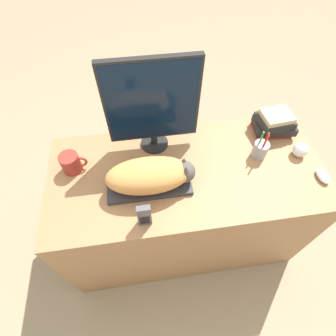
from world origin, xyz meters
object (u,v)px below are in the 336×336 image
Objects in this scene: monitor at (152,105)px; coffee_mug at (71,163)px; computer_mouse at (323,176)px; baseball at (300,150)px; cat at (152,175)px; phone at (144,216)px; book_stack at (274,123)px; keyboard at (149,185)px; pen_cup at (260,149)px.

coffee_mug is (-0.43, -0.11, -0.23)m from monitor.
monitor reaches higher than coffee_mug.
monitor is 5.28× the size of computer_mouse.
cat is at bearing -173.80° from baseball.
cat is 0.79m from baseball.
baseball is (0.78, 0.09, -0.06)m from cat.
monitor reaches higher than phone.
computer_mouse is 0.72× the size of phone.
coffee_mug reaches higher than baseball.
cat is at bearing 174.97° from computer_mouse.
book_stack reaches higher than coffee_mug.
monitor is 6.73× the size of baseball.
coffee_mug is at bearing 157.44° from cat.
monitor is 3.96× the size of coffee_mug.
cat is 0.42m from coffee_mug.
baseball is (-0.05, 0.16, 0.02)m from computer_mouse.
monitor reaches higher than keyboard.
cat is 0.58m from pen_cup.
monitor is 2.20× the size of book_stack.
book_stack is (0.13, 0.16, 0.01)m from pen_cup.
coffee_mug reaches higher than keyboard.
cat reaches higher than baseball.
phone is at bearing -101.53° from keyboard.
baseball is at bearing -67.66° from book_stack.
phone reaches higher than coffee_mug.
computer_mouse is 0.90m from phone.
monitor is at bearing 166.26° from baseball.
cat is at bearing -22.56° from coffee_mug.
monitor is (0.06, 0.27, 0.27)m from keyboard.
baseball is 0.20m from book_stack.
pen_cup is at bearing 25.23° from phone.
phone reaches higher than keyboard.
coffee_mug is 0.70× the size of pen_cup.
keyboard is 1.73× the size of book_stack.
keyboard is 4.17× the size of computer_mouse.
monitor is at bearing -179.65° from book_stack.
cat reaches higher than book_stack.
coffee_mug is at bearing 169.15° from computer_mouse.
monitor reaches higher than baseball.
monitor is (0.04, 0.27, 0.18)m from cat.
coffee_mug reaches higher than computer_mouse.
cat reaches higher than computer_mouse.
baseball is (1.17, -0.08, -0.01)m from coffee_mug.
coffee_mug is at bearing 156.51° from keyboard.
pen_cup is (0.53, -0.16, -0.23)m from monitor.
coffee_mug is at bearing 176.99° from pen_cup.
cat is (0.02, -0.00, 0.08)m from keyboard.
keyboard is 5.31× the size of baseball.
baseball is at bearing 108.68° from computer_mouse.
monitor is 0.70m from book_stack.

